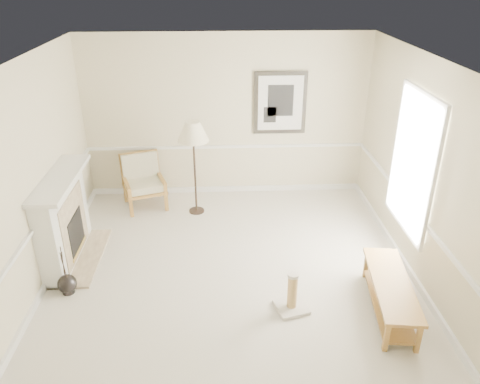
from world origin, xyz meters
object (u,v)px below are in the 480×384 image
at_px(scratching_post, 292,298).
at_px(floor_lamp, 193,134).
at_px(floor_vase, 67,284).
at_px(armchair, 143,179).
at_px(bench, 390,292).

bearing_deg(scratching_post, floor_lamp, 116.04).
distance_m(floor_lamp, scratching_post, 3.17).
height_order(floor_vase, scratching_post, floor_vase).
height_order(armchair, scratching_post, armchair).
height_order(armchair, floor_lamp, floor_lamp).
distance_m(armchair, bench, 4.59).
distance_m(floor_vase, armchair, 2.62).
relative_size(bench, scratching_post, 2.93).
bearing_deg(floor_lamp, scratching_post, -63.96).
height_order(floor_lamp, scratching_post, floor_lamp).
xyz_separation_m(armchair, bench, (3.42, -3.05, -0.20)).
bearing_deg(bench, floor_vase, 172.46).
distance_m(armchair, scratching_post, 3.72).
relative_size(floor_lamp, bench, 1.05).
bearing_deg(scratching_post, armchair, 126.77).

